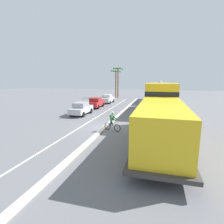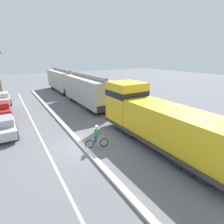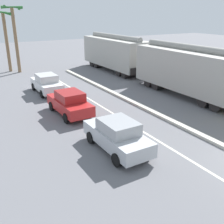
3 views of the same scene
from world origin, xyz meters
name	(u,v)px [view 2 (image 2 of 3)]	position (x,y,z in m)	size (l,w,h in m)	color
ground_plane	(82,145)	(0.00, 0.00, 0.00)	(120.00, 120.00, 0.00)	slate
median_curb	(59,120)	(0.00, 6.00, 0.08)	(0.36, 36.00, 0.16)	beige
lane_stripe	(35,126)	(-2.40, 6.00, 0.00)	(0.14, 36.00, 0.01)	silver
locomotive	(154,120)	(5.00, -2.30, 1.80)	(3.10, 11.61, 4.20)	gold
hopper_car_lead	(88,90)	(5.00, 9.86, 2.08)	(2.90, 10.60, 4.18)	#A6A49C
hopper_car_middle	(62,80)	(5.00, 21.46, 2.08)	(2.90, 10.60, 4.18)	#ACA9A1
parked_car_silver	(4,127)	(-4.82, 4.95, 0.82)	(1.86, 4.21, 1.62)	#B7BABF
parked_car_red	(1,109)	(-4.97, 10.79, 0.82)	(1.92, 4.24, 1.62)	red
parked_car_white	(3,98)	(-4.73, 16.60, 0.82)	(1.85, 4.21, 1.62)	silver
cyclist	(97,137)	(0.85, -0.83, 0.82)	(1.64, 0.67, 1.71)	black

